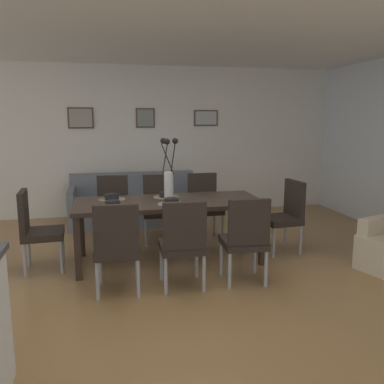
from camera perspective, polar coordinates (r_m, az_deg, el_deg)
The scene contains 25 objects.
ground_plane at distance 4.33m, azimuth -3.86°, elevation -12.74°, with size 9.00×9.00×0.00m, color olive.
back_wall_panel at distance 7.22m, azimuth -7.88°, elevation 7.14°, with size 9.00×0.10×2.60m, color white.
ceiling_panel at distance 4.48m, azimuth -5.13°, elevation 22.50°, with size 9.00×7.20×0.08m, color white.
dining_table at distance 4.79m, azimuth -3.29°, elevation -2.02°, with size 2.20×0.91×0.74m.
dining_chair_near_left at distance 3.96m, azimuth -10.57°, elevation -7.23°, with size 0.46×0.46×0.92m.
dining_chair_near_right at distance 5.62m, azimuth -11.15°, elevation -1.99°, with size 0.47×0.47×0.92m.
dining_chair_far_left at distance 4.01m, azimuth -1.28°, elevation -6.83°, with size 0.46×0.46×0.92m.
dining_chair_far_right at distance 5.64m, azimuth -4.72°, elevation -1.79°, with size 0.47×0.47×0.92m.
dining_chair_mid_left at distance 4.18m, azimuth 7.60°, elevation -6.22°, with size 0.47×0.47×0.92m.
dining_chair_mid_right at distance 5.76m, azimuth 1.73°, elevation -1.50°, with size 0.45×0.45×0.92m.
dining_chair_head_west at distance 4.82m, azimuth -21.31°, elevation -4.58°, with size 0.46×0.46×0.92m.
dining_chair_head_east at distance 5.29m, azimuth 13.20°, elevation -2.85°, with size 0.47×0.47×0.92m.
centerpiece_vase at distance 4.72m, azimuth -3.33°, elevation 2.16°, with size 0.21×0.23×0.73m.
placemat_near_left at distance 4.51m, azimuth -11.19°, elevation -2.02°, with size 0.32×0.32×0.01m, color #7F705B.
bowl_near_left at distance 4.51m, azimuth -11.21°, elevation -1.56°, with size 0.17×0.17×0.07m.
placemat_near_right at distance 4.91m, azimuth -11.31°, elevation -1.02°, with size 0.32×0.32×0.01m, color #7F705B.
bowl_near_right at distance 4.91m, azimuth -11.32°, elevation -0.59°, with size 0.17×0.17×0.07m.
placemat_far_left at distance 4.57m, azimuth -2.90°, elevation -1.68°, with size 0.32×0.32×0.01m, color #7F705B.
bowl_far_left at distance 4.57m, azimuth -2.90°, elevation -1.22°, with size 0.17×0.17×0.07m.
placemat_far_right at distance 4.97m, azimuth -3.68°, elevation -0.71°, with size 0.32×0.32×0.01m, color #7F705B.
bowl_far_right at distance 4.96m, azimuth -3.68°, elevation -0.29°, with size 0.17×0.17×0.07m.
sofa at distance 6.67m, azimuth -8.11°, elevation -2.00°, with size 2.06×0.84×0.80m.
framed_picture_left at distance 7.13m, azimuth -15.50°, elevation 10.08°, with size 0.42×0.03×0.35m.
framed_picture_center at distance 7.16m, azimuth -6.63°, elevation 10.38°, with size 0.33×0.03×0.34m.
framed_picture_right at distance 7.35m, azimuth 1.98°, elevation 10.45°, with size 0.44×0.03×0.28m.
Camera 1 is at (-0.58, -3.94, 1.70)m, focal length 37.61 mm.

